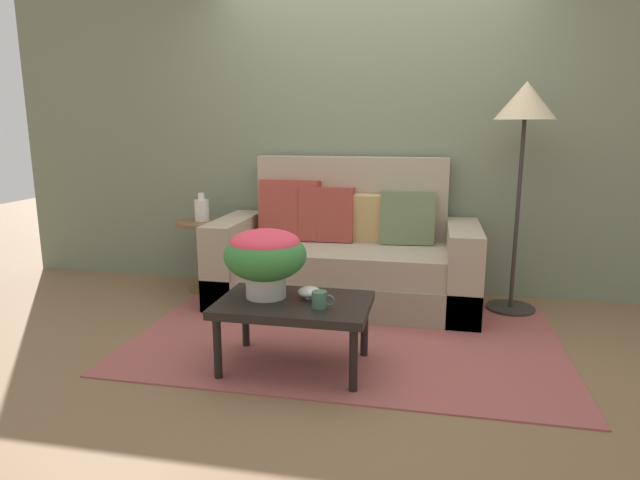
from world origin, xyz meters
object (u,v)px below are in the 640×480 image
Objects in this scene: couch at (344,258)px; potted_plant at (265,255)px; coffee_table at (294,309)px; snack_bowl at (309,292)px; floor_lamp at (525,119)px; table_vase at (202,209)px; coffee_mug at (320,300)px; side_table at (203,243)px.

potted_plant is at bearing -102.09° from couch.
coffee_table is (-0.09, -1.26, 0.00)m from couch.
coffee_table is 6.46× the size of snack_bowl.
floor_lamp is at bearing 43.96° from snack_bowl.
couch is 1.20m from snack_bowl.
coffee_mug is at bearing -47.58° from table_vase.
potted_plant is 2.01× the size of table_vase.
table_vase is at bearing 132.42° from coffee_mug.
snack_bowl is at bearing 121.84° from coffee_mug.
floor_lamp is 3.56× the size of potted_plant.
coffee_table is 0.21m from coffee_mug.
coffee_mug is at bearing -27.88° from coffee_table.
side_table is at bearing 177.28° from couch.
snack_bowl is (0.25, 0.03, -0.21)m from potted_plant.
couch reaches higher than side_table.
side_table reaches higher than coffee_table.
couch is 15.25× the size of snack_bowl.
table_vase is (-1.30, 1.42, 0.24)m from coffee_mug.
couch is at bearing 93.56° from coffee_mug.
table_vase is (-0.01, 0.02, 0.28)m from side_table.
side_table is 1.73m from snack_bowl.
coffee_table is 1.78m from table_vase.
table_vase is at bearing 113.48° from side_table.
snack_bowl is (-1.28, -1.24, -0.98)m from floor_lamp.
coffee_mug is (0.08, -1.35, 0.10)m from couch.
side_table is (-1.21, 0.06, 0.06)m from couch.
side_table is 4.49× the size of snack_bowl.
couch is at bearing 86.10° from coffee_table.
coffee_mug is at bearing -58.16° from snack_bowl.
potted_plant reaches higher than coffee_table.
side_table is 2.68m from floor_lamp.
potted_plant is at bearing -53.44° from side_table.
couch is 1.20× the size of floor_lamp.
coffee_mug is (1.29, -1.40, 0.04)m from side_table.
floor_lamp is (1.36, 1.30, 1.06)m from coffee_table.
potted_plant reaches higher than snack_bowl.
side_table is 4.69× the size of coffee_mug.
potted_plant is at bearing -53.61° from table_vase.
floor_lamp reaches higher than coffee_table.
floor_lamp reaches higher than table_vase.
coffee_table is 0.13m from snack_bowl.
potted_plant is 3.56× the size of snack_bowl.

